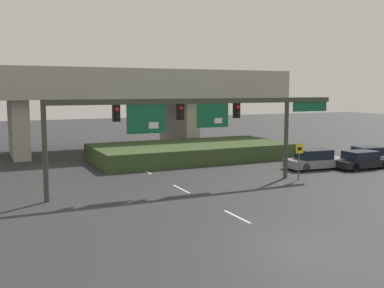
# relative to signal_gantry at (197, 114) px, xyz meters

# --- Properties ---
(ground_plane) EXTENTS (160.00, 160.00, 0.00)m
(ground_plane) POSITION_rel_signal_gantry_xyz_m (-1.14, -11.27, -4.52)
(ground_plane) COLOR #2D2D30
(lane_markings) EXTENTS (0.14, 22.04, 0.01)m
(lane_markings) POSITION_rel_signal_gantry_xyz_m (-1.14, 3.12, -4.51)
(lane_markings) COLOR silver
(lane_markings) RESTS_ON ground
(signal_gantry) EXTENTS (19.18, 0.44, 5.46)m
(signal_gantry) POSITION_rel_signal_gantry_xyz_m (0.00, 0.00, 0.00)
(signal_gantry) COLOR #383D33
(signal_gantry) RESTS_ON ground
(speed_limit_sign) EXTENTS (0.60, 0.11, 2.44)m
(speed_limit_sign) POSITION_rel_signal_gantry_xyz_m (7.07, -0.89, -2.92)
(speed_limit_sign) COLOR #4C4C4C
(speed_limit_sign) RESTS_ON ground
(overpass_bridge) EXTENTS (36.97, 9.25, 7.90)m
(overpass_bridge) POSITION_rel_signal_gantry_xyz_m (-1.14, 18.48, 1.08)
(overpass_bridge) COLOR #A39E93
(overpass_bridge) RESTS_ON ground
(grass_embankment) EXTENTS (16.75, 8.11, 1.32)m
(grass_embankment) POSITION_rel_signal_gantry_xyz_m (4.40, 10.50, -3.86)
(grass_embankment) COLOR #384C28
(grass_embankment) RESTS_ON ground
(parked_sedan_near_right) EXTENTS (4.85, 2.27, 1.49)m
(parked_sedan_near_right) POSITION_rel_signal_gantry_xyz_m (10.93, 2.03, -3.83)
(parked_sedan_near_right) COLOR gray
(parked_sedan_near_right) RESTS_ON ground
(parked_sedan_mid_right) EXTENTS (4.60, 1.93, 1.35)m
(parked_sedan_mid_right) POSITION_rel_signal_gantry_xyz_m (14.22, 0.64, -3.89)
(parked_sedan_mid_right) COLOR black
(parked_sedan_mid_right) RESTS_ON ground
(parked_sedan_far_right) EXTENTS (4.45, 2.54, 1.39)m
(parked_sedan_far_right) POSITION_rel_signal_gantry_xyz_m (16.59, 2.09, -3.87)
(parked_sedan_far_right) COLOR silver
(parked_sedan_far_right) RESTS_ON ground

